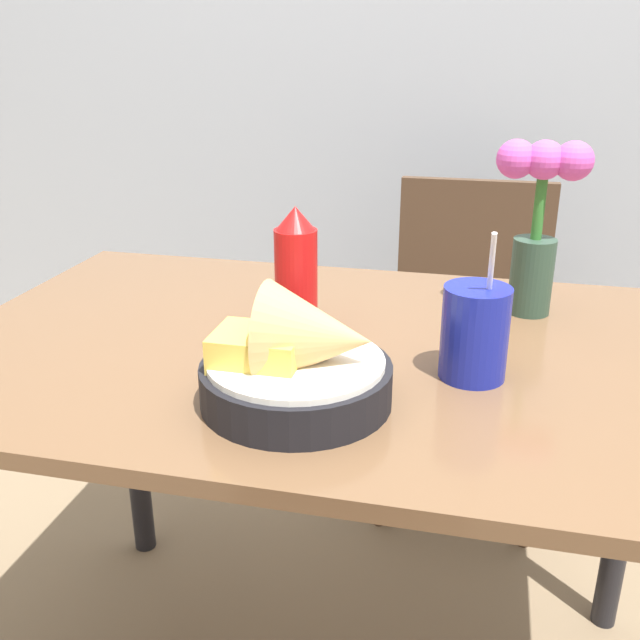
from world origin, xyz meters
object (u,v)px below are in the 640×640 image
at_px(drink_cup, 474,336).
at_px(flower_vase, 538,216).
at_px(chair_far_window, 468,314).
at_px(ketchup_bottle, 296,271).
at_px(food_basket, 301,362).

distance_m(drink_cup, flower_vase, 0.31).
height_order(chair_far_window, drink_cup, drink_cup).
height_order(ketchup_bottle, flower_vase, flower_vase).
bearing_deg(drink_cup, chair_far_window, 91.32).
distance_m(chair_far_window, flower_vase, 0.74).
xyz_separation_m(ketchup_bottle, drink_cup, (0.28, -0.12, -0.04)).
xyz_separation_m(chair_far_window, food_basket, (-0.19, -1.01, 0.30)).
bearing_deg(chair_far_window, drink_cup, -88.68).
distance_m(food_basket, ketchup_bottle, 0.26).
relative_size(drink_cup, flower_vase, 0.74).
relative_size(food_basket, drink_cup, 1.15).
bearing_deg(chair_far_window, food_basket, -100.48).
bearing_deg(chair_far_window, flower_vase, -80.29).
height_order(food_basket, flower_vase, flower_vase).
distance_m(ketchup_bottle, drink_cup, 0.30).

